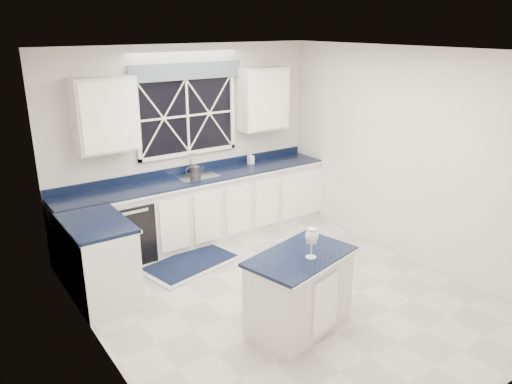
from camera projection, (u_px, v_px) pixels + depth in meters
ground at (284, 296)px, 5.68m from camera, size 4.50×4.50×0.00m
back_wall at (187, 144)px, 7.00m from camera, size 4.00×0.10×2.70m
base_cabinets at (184, 218)px, 6.75m from camera, size 3.99×1.60×0.90m
countertop at (199, 178)px, 6.90m from camera, size 3.98×0.64×0.04m
dishwasher at (125, 230)px, 6.47m from camera, size 0.60×0.58×0.82m
window at (187, 110)px, 6.81m from camera, size 1.65×0.09×1.26m
upper_cabinets at (191, 106)px, 6.69m from camera, size 3.10×0.34×0.90m
faucet at (191, 163)px, 7.00m from camera, size 0.05×0.20×0.30m
island at (299, 291)px, 5.00m from camera, size 1.21×0.89×0.81m
rug at (191, 262)px, 6.47m from camera, size 1.38×1.01×0.02m
kettle at (195, 170)px, 6.92m from camera, size 0.25×0.19×0.18m
wine_glass at (312, 238)px, 4.75m from camera, size 0.13×0.13×0.30m
soap_bottle at (251, 158)px, 7.50m from camera, size 0.08×0.08×0.18m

